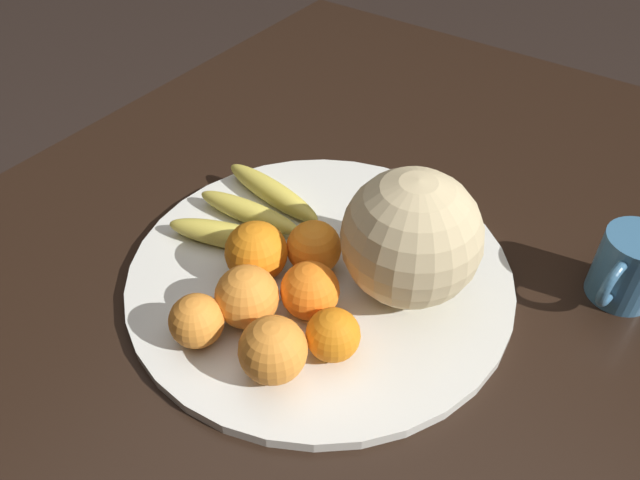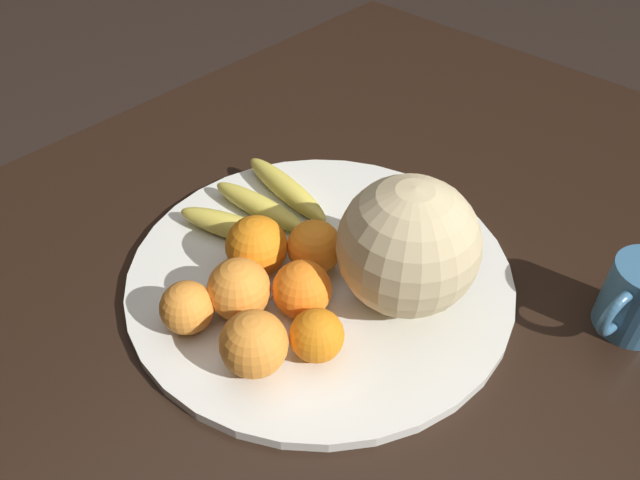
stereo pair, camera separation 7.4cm
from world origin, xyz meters
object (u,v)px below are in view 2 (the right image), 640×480
(fruit_bowl, at_px, (320,273))
(produce_tag, at_px, (259,291))
(melon, at_px, (408,246))
(orange_back_left, at_px, (254,344))
(orange_front_left, at_px, (187,308))
(kitchen_table, at_px, (362,299))
(orange_back_right, at_px, (314,247))
(ceramic_mug, at_px, (638,299))
(orange_mid_center, at_px, (257,246))
(orange_top_small, at_px, (302,289))
(banana_bunch, at_px, (262,207))
(orange_front_right, at_px, (239,289))
(orange_side_extra, at_px, (317,335))

(fruit_bowl, bearing_deg, produce_tag, 159.75)
(melon, height_order, produce_tag, melon)
(orange_back_left, bearing_deg, produce_tag, 45.68)
(orange_front_left, xyz_separation_m, orange_back_left, (0.01, -0.10, 0.01))
(kitchen_table, height_order, orange_back_right, orange_back_right)
(orange_back_right, xyz_separation_m, ceramic_mug, (0.19, -0.32, -0.00))
(orange_mid_center, xyz_separation_m, orange_top_small, (-0.01, -0.09, -0.00))
(kitchen_table, distance_m, orange_front_left, 0.29)
(banana_bunch, xyz_separation_m, produce_tag, (-0.10, -0.10, -0.02))
(banana_bunch, height_order, produce_tag, banana_bunch)
(orange_front_right, xyz_separation_m, orange_back_right, (0.11, -0.01, -0.00))
(melon, distance_m, orange_mid_center, 0.19)
(melon, distance_m, orange_front_right, 0.20)
(orange_front_right, relative_size, orange_mid_center, 0.96)
(orange_front_right, height_order, ceramic_mug, ceramic_mug)
(orange_side_extra, xyz_separation_m, produce_tag, (0.02, 0.11, -0.03))
(orange_back_left, xyz_separation_m, produce_tag, (0.08, 0.08, -0.03))
(orange_mid_center, bearing_deg, orange_top_small, -97.15)
(orange_front_right, distance_m, produce_tag, 0.05)
(orange_front_right, distance_m, orange_mid_center, 0.07)
(orange_back_left, bearing_deg, banana_bunch, 45.23)
(orange_side_extra, xyz_separation_m, ceramic_mug, (0.28, -0.23, 0.00))
(orange_front_left, relative_size, ceramic_mug, 0.53)
(orange_mid_center, height_order, produce_tag, orange_mid_center)
(orange_front_right, bearing_deg, kitchen_table, -8.54)
(banana_bunch, distance_m, orange_mid_center, 0.10)
(orange_mid_center, xyz_separation_m, produce_tag, (-0.03, -0.03, -0.04))
(orange_top_small, xyz_separation_m, orange_side_extra, (-0.03, -0.06, -0.00))
(orange_mid_center, bearing_deg, orange_side_extra, -107.74)
(orange_front_left, height_order, produce_tag, orange_front_left)
(fruit_bowl, distance_m, orange_mid_center, 0.09)
(melon, height_order, ceramic_mug, melon)
(fruit_bowl, relative_size, orange_side_extra, 8.04)
(orange_mid_center, distance_m, produce_tag, 0.05)
(fruit_bowl, xyz_separation_m, orange_top_small, (-0.06, -0.03, 0.04))
(orange_mid_center, height_order, orange_side_extra, orange_mid_center)
(fruit_bowl, bearing_deg, ceramic_mug, -59.31)
(orange_mid_center, bearing_deg, kitchen_table, -26.68)
(orange_top_small, bearing_deg, ceramic_mug, -48.88)
(orange_side_extra, height_order, produce_tag, orange_side_extra)
(fruit_bowl, height_order, orange_top_small, orange_top_small)
(kitchen_table, xyz_separation_m, banana_bunch, (-0.06, 0.13, 0.13))
(orange_front_right, relative_size, orange_side_extra, 1.22)
(melon, bearing_deg, orange_top_small, 143.30)
(orange_front_left, height_order, orange_mid_center, orange_mid_center)
(orange_front_right, bearing_deg, orange_side_extra, -81.84)
(kitchen_table, relative_size, banana_bunch, 7.13)
(fruit_bowl, relative_size, melon, 2.96)
(fruit_bowl, xyz_separation_m, produce_tag, (-0.08, 0.03, 0.01))
(orange_mid_center, bearing_deg, orange_front_left, -174.57)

